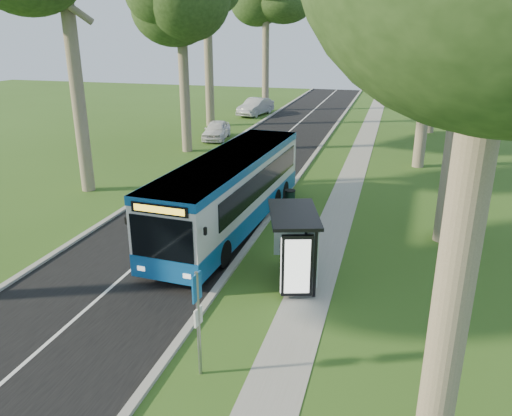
# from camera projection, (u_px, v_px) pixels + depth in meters

# --- Properties ---
(ground) EXTENTS (120.00, 120.00, 0.00)m
(ground) POSITION_uv_depth(u_px,v_px,m) (222.00, 283.00, 17.14)
(ground) COLOR #33561B
(ground) RESTS_ON ground
(road) EXTENTS (7.00, 100.00, 0.02)m
(road) POSITION_uv_depth(u_px,v_px,m) (223.00, 190.00, 27.10)
(road) COLOR black
(road) RESTS_ON ground
(kerb_east) EXTENTS (0.25, 100.00, 0.12)m
(kerb_east) POSITION_uv_depth(u_px,v_px,m) (286.00, 194.00, 26.18)
(kerb_east) COLOR #9E9B93
(kerb_east) RESTS_ON ground
(kerb_west) EXTENTS (0.25, 100.00, 0.12)m
(kerb_west) POSITION_uv_depth(u_px,v_px,m) (164.00, 184.00, 27.97)
(kerb_west) COLOR #9E9B93
(kerb_west) RESTS_ON ground
(centre_line) EXTENTS (0.12, 100.00, 0.00)m
(centre_line) POSITION_uv_depth(u_px,v_px,m) (223.00, 189.00, 27.09)
(centre_line) COLOR white
(centre_line) RESTS_ON road
(footpath) EXTENTS (1.50, 100.00, 0.02)m
(footpath) POSITION_uv_depth(u_px,v_px,m) (343.00, 200.00, 25.43)
(footpath) COLOR gray
(footpath) RESTS_ON ground
(bus) EXTENTS (3.22, 12.19, 3.20)m
(bus) POSITION_uv_depth(u_px,v_px,m) (231.00, 192.00, 21.39)
(bus) COLOR silver
(bus) RESTS_ON ground
(bus_stop_sign) EXTENTS (0.11, 0.40, 2.86)m
(bus_stop_sign) POSITION_uv_depth(u_px,v_px,m) (198.00, 313.00, 12.04)
(bus_stop_sign) COLOR gray
(bus_stop_sign) RESTS_ON ground
(bus_shelter) EXTENTS (2.36, 3.23, 2.49)m
(bus_shelter) POSITION_uv_depth(u_px,v_px,m) (295.00, 238.00, 16.39)
(bus_shelter) COLOR black
(bus_shelter) RESTS_ON ground
(litter_bin) EXTENTS (0.52, 0.52, 0.90)m
(litter_bin) POSITION_uv_depth(u_px,v_px,m) (290.00, 199.00, 24.23)
(litter_bin) COLOR black
(litter_bin) RESTS_ON ground
(car_white) EXTENTS (2.27, 4.43, 1.44)m
(car_white) POSITION_uv_depth(u_px,v_px,m) (217.00, 130.00, 39.44)
(car_white) COLOR white
(car_white) RESTS_ON ground
(car_silver) EXTENTS (2.78, 5.36, 1.68)m
(car_silver) POSITION_uv_depth(u_px,v_px,m) (256.00, 107.00, 50.50)
(car_silver) COLOR #B0B3B8
(car_silver) RESTS_ON ground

